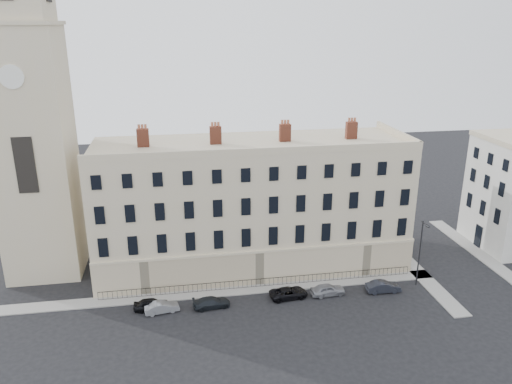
{
  "coord_description": "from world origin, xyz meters",
  "views": [
    {
      "loc": [
        -14.72,
        -43.08,
        28.11
      ],
      "look_at": [
        -5.72,
        10.0,
        9.68
      ],
      "focal_mm": 35.0,
      "sensor_mm": 36.0,
      "label": 1
    }
  ],
  "objects_px": {
    "car_f": "(383,287)",
    "streetlamp": "(420,250)",
    "car_c": "(211,302)",
    "car_a": "(151,304)",
    "car_b": "(162,307)",
    "car_d": "(289,293)",
    "car_e": "(328,290)"
  },
  "relations": [
    {
      "from": "car_c",
      "to": "car_d",
      "type": "height_order",
      "value": "car_d"
    },
    {
      "from": "car_b",
      "to": "car_e",
      "type": "bearing_deg",
      "value": -98.08
    },
    {
      "from": "car_b",
      "to": "car_d",
      "type": "relative_size",
      "value": 0.84
    },
    {
      "from": "car_b",
      "to": "streetlamp",
      "type": "xyz_separation_m",
      "value": [
        28.19,
        0.82,
        3.76
      ]
    },
    {
      "from": "car_b",
      "to": "car_c",
      "type": "height_order",
      "value": "car_b"
    },
    {
      "from": "car_b",
      "to": "car_d",
      "type": "distance_m",
      "value": 13.41
    },
    {
      "from": "car_c",
      "to": "car_f",
      "type": "bearing_deg",
      "value": -95.87
    },
    {
      "from": "car_b",
      "to": "streetlamp",
      "type": "relative_size",
      "value": 0.44
    },
    {
      "from": "car_b",
      "to": "car_c",
      "type": "distance_m",
      "value": 5.07
    },
    {
      "from": "car_c",
      "to": "streetlamp",
      "type": "xyz_separation_m",
      "value": [
        23.12,
        0.75,
        3.77
      ]
    },
    {
      "from": "car_a",
      "to": "car_d",
      "type": "relative_size",
      "value": 0.86
    },
    {
      "from": "car_d",
      "to": "car_a",
      "type": "bearing_deg",
      "value": 83.34
    },
    {
      "from": "car_a",
      "to": "car_e",
      "type": "distance_m",
      "value": 18.77
    },
    {
      "from": "car_f",
      "to": "streetlamp",
      "type": "bearing_deg",
      "value": -78.06
    },
    {
      "from": "car_d",
      "to": "car_f",
      "type": "relative_size",
      "value": 1.09
    },
    {
      "from": "car_c",
      "to": "streetlamp",
      "type": "bearing_deg",
      "value": -94.01
    },
    {
      "from": "car_c",
      "to": "car_a",
      "type": "bearing_deg",
      "value": 78.28
    },
    {
      "from": "car_a",
      "to": "car_d",
      "type": "height_order",
      "value": "car_a"
    },
    {
      "from": "streetlamp",
      "to": "car_f",
      "type": "bearing_deg",
      "value": -178.97
    },
    {
      "from": "car_f",
      "to": "car_d",
      "type": "bearing_deg",
      "value": 89.11
    },
    {
      "from": "car_e",
      "to": "car_f",
      "type": "relative_size",
      "value": 0.99
    },
    {
      "from": "car_e",
      "to": "car_f",
      "type": "bearing_deg",
      "value": -97.44
    },
    {
      "from": "car_b",
      "to": "streetlamp",
      "type": "distance_m",
      "value": 28.45
    },
    {
      "from": "car_c",
      "to": "car_d",
      "type": "distance_m",
      "value": 8.35
    },
    {
      "from": "car_d",
      "to": "car_e",
      "type": "bearing_deg",
      "value": -98.48
    },
    {
      "from": "car_f",
      "to": "streetlamp",
      "type": "distance_m",
      "value": 5.73
    },
    {
      "from": "car_a",
      "to": "car_f",
      "type": "bearing_deg",
      "value": -93.36
    },
    {
      "from": "car_f",
      "to": "car_c",
      "type": "bearing_deg",
      "value": 92.07
    },
    {
      "from": "car_a",
      "to": "streetlamp",
      "type": "relative_size",
      "value": 0.46
    },
    {
      "from": "car_f",
      "to": "car_b",
      "type": "bearing_deg",
      "value": 92.23
    },
    {
      "from": "car_a",
      "to": "car_c",
      "type": "bearing_deg",
      "value": -97.77
    },
    {
      "from": "car_c",
      "to": "car_d",
      "type": "xyz_separation_m",
      "value": [
        8.33,
        0.54,
        0.01
      ]
    }
  ]
}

